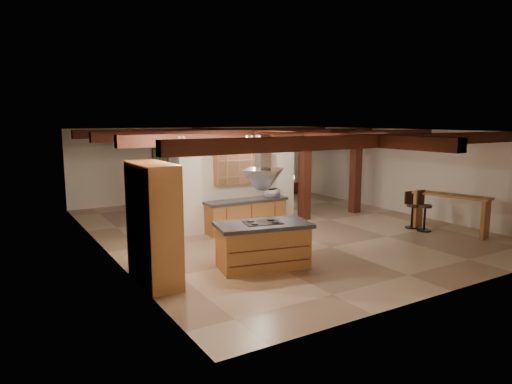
% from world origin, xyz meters
% --- Properties ---
extents(ground, '(12.00, 12.00, 0.00)m').
position_xyz_m(ground, '(0.00, 0.00, 0.00)').
color(ground, tan).
rests_on(ground, ground).
extents(room_walls, '(12.00, 12.00, 12.00)m').
position_xyz_m(room_walls, '(0.00, 0.00, 1.78)').
color(room_walls, silver).
rests_on(room_walls, ground).
extents(ceiling_beams, '(10.00, 12.00, 0.28)m').
position_xyz_m(ceiling_beams, '(0.00, 0.00, 2.76)').
color(ceiling_beams, '#37190D').
rests_on(ceiling_beams, room_walls).
extents(timber_posts, '(2.50, 0.30, 2.90)m').
position_xyz_m(timber_posts, '(2.50, 0.50, 1.76)').
color(timber_posts, '#37190D').
rests_on(timber_posts, ground).
extents(partition_wall, '(3.80, 0.18, 2.20)m').
position_xyz_m(partition_wall, '(-1.00, 0.50, 1.10)').
color(partition_wall, silver).
rests_on(partition_wall, ground).
extents(pantry_cabinet, '(0.67, 1.60, 2.40)m').
position_xyz_m(pantry_cabinet, '(-4.67, -2.60, 1.20)').
color(pantry_cabinet, '#A96036').
rests_on(pantry_cabinet, ground).
extents(back_counter, '(2.50, 0.66, 0.94)m').
position_xyz_m(back_counter, '(-1.00, 0.11, 0.48)').
color(back_counter, '#A96036').
rests_on(back_counter, ground).
extents(upper_display_cabinet, '(1.80, 0.36, 0.95)m').
position_xyz_m(upper_display_cabinet, '(-1.00, 0.31, 1.85)').
color(upper_display_cabinet, '#A96036').
rests_on(upper_display_cabinet, partition_wall).
extents(range_hood, '(1.10, 1.10, 1.40)m').
position_xyz_m(range_hood, '(-2.33, -2.92, 1.78)').
color(range_hood, silver).
rests_on(range_hood, room_walls).
extents(back_windows, '(2.70, 0.07, 1.70)m').
position_xyz_m(back_windows, '(2.80, 5.93, 1.50)').
color(back_windows, '#37190D').
rests_on(back_windows, room_walls).
extents(framed_art, '(0.65, 0.05, 0.85)m').
position_xyz_m(framed_art, '(-1.50, 5.94, 1.70)').
color(framed_art, '#37190D').
rests_on(framed_art, room_walls).
extents(recessed_cans, '(3.16, 2.46, 0.03)m').
position_xyz_m(recessed_cans, '(-2.53, -1.93, 2.87)').
color(recessed_cans, silver).
rests_on(recessed_cans, room_walls).
extents(kitchen_island, '(2.22, 1.49, 1.01)m').
position_xyz_m(kitchen_island, '(-2.33, -2.92, 0.51)').
color(kitchen_island, '#A96036').
rests_on(kitchen_island, ground).
extents(dining_table, '(2.03, 1.49, 0.64)m').
position_xyz_m(dining_table, '(-0.51, 2.57, 0.32)').
color(dining_table, '#3B190E').
rests_on(dining_table, ground).
extents(sofa, '(1.97, 0.84, 0.57)m').
position_xyz_m(sofa, '(3.02, 5.40, 0.28)').
color(sofa, black).
rests_on(sofa, ground).
extents(microwave, '(0.43, 0.33, 0.22)m').
position_xyz_m(microwave, '(-0.10, 0.11, 1.05)').
color(microwave, silver).
rests_on(microwave, back_counter).
extents(bar_counter, '(1.06, 2.19, 1.11)m').
position_xyz_m(bar_counter, '(3.93, -3.06, 0.75)').
color(bar_counter, '#A96036').
rests_on(bar_counter, ground).
extents(side_table, '(0.43, 0.43, 0.52)m').
position_xyz_m(side_table, '(4.08, 4.96, 0.26)').
color(side_table, '#37190D').
rests_on(side_table, ground).
extents(table_lamp, '(0.28, 0.28, 0.33)m').
position_xyz_m(table_lamp, '(4.08, 4.96, 0.75)').
color(table_lamp, black).
rests_on(table_lamp, side_table).
extents(bar_stool_a, '(0.41, 0.41, 1.18)m').
position_xyz_m(bar_stool_a, '(3.44, -2.53, 0.60)').
color(bar_stool_a, black).
rests_on(bar_stool_a, ground).
extents(bar_stool_b, '(0.38, 0.39, 1.09)m').
position_xyz_m(bar_stool_b, '(3.43, -2.10, 0.55)').
color(bar_stool_b, black).
rests_on(bar_stool_b, ground).
extents(dining_chairs, '(2.05, 2.05, 1.09)m').
position_xyz_m(dining_chairs, '(-0.51, 2.57, 0.55)').
color(dining_chairs, '#37190D').
rests_on(dining_chairs, ground).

